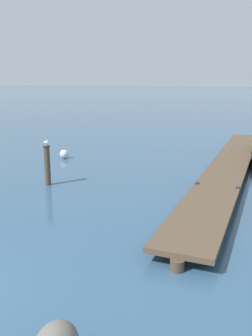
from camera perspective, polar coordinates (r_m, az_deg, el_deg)
name	(u,v)px	position (r m, az deg, el deg)	size (l,w,h in m)	color
floating_dock	(229,165)	(19.13, 15.74, 0.38)	(2.27, 21.26, 0.53)	brown
mooring_piling	(47,165)	(16.51, -12.12, 0.50)	(0.30, 0.30, 1.77)	#4C3D2D
perched_seagull	(46,142)	(16.32, -12.31, 3.92)	(0.35, 0.26, 0.26)	gold
mooring_buoy	(64,154)	(22.02, -9.56, 2.16)	(0.52, 0.52, 0.60)	silver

